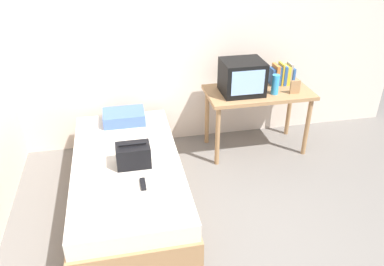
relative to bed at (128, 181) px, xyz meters
name	(u,v)px	position (x,y,z in m)	size (l,w,h in m)	color
ground_plane	(239,251)	(0.84, -0.84, -0.23)	(8.00, 8.00, 0.00)	slate
wall_back	(190,32)	(0.84, 1.16, 1.07)	(5.20, 0.10, 2.60)	beige
bed	(128,181)	(0.00, 0.00, 0.00)	(1.00, 2.00, 0.47)	#9E754C
desk	(258,98)	(1.51, 0.69, 0.41)	(1.16, 0.60, 0.74)	#9E754C
tv	(242,77)	(1.30, 0.68, 0.69)	(0.44, 0.39, 0.36)	black
water_bottle	(275,84)	(1.64, 0.57, 0.61)	(0.08, 0.08, 0.22)	#3399DB
book_row	(282,75)	(1.83, 0.83, 0.62)	(0.27, 0.16, 0.25)	#2D5699
picture_frame	(295,87)	(1.86, 0.54, 0.58)	(0.11, 0.02, 0.15)	#9E754C
pillow	(124,117)	(0.02, 0.76, 0.30)	(0.44, 0.31, 0.12)	#4766AD
handbag	(133,155)	(0.07, -0.09, 0.34)	(0.30, 0.20, 0.23)	black
magazine	(109,188)	(-0.16, -0.39, 0.24)	(0.21, 0.29, 0.01)	white
remote_dark	(143,184)	(0.12, -0.41, 0.25)	(0.04, 0.16, 0.02)	black
remote_silver	(110,147)	(-0.14, 0.24, 0.25)	(0.04, 0.14, 0.02)	#B7B7BC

